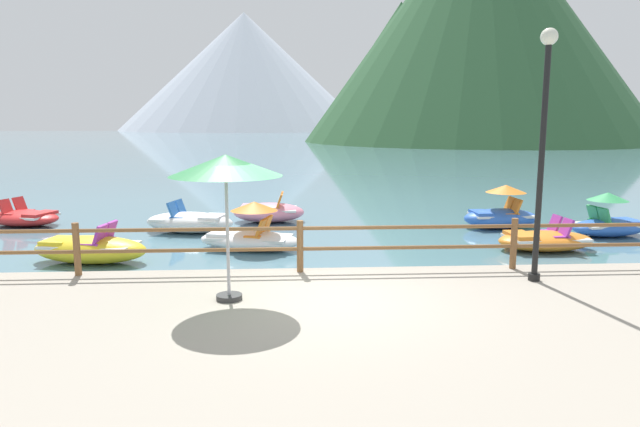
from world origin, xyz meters
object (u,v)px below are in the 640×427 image
object	(u,v)px
pedal_boat_6	(501,214)
pedal_boat_7	(268,212)
beach_umbrella	(226,167)
pedal_boat_5	(609,222)
lamp_post	(543,133)
pedal_boat_0	(545,240)
pedal_boat_1	(24,217)
pedal_boat_2	(190,222)
pedal_boat_3	(250,234)
pedal_boat_4	(90,249)

from	to	relation	value
pedal_boat_6	pedal_boat_7	size ratio (longest dim) A/B	1.00
beach_umbrella	pedal_boat_5	distance (m)	11.68
lamp_post	pedal_boat_0	world-z (taller)	lamp_post
pedal_boat_1	pedal_boat_2	size ratio (longest dim) A/B	0.95
beach_umbrella	pedal_boat_6	distance (m)	10.58
lamp_post	pedal_boat_1	xyz separation A→B (m)	(-12.13, 8.01, -2.69)
pedal_boat_6	pedal_boat_7	xyz separation A→B (m)	(-6.82, 1.42, -0.12)
pedal_boat_7	pedal_boat_6	bearing A→B (deg)	-11.81
pedal_boat_1	pedal_boat_3	distance (m)	7.84
lamp_post	pedal_boat_7	distance (m)	9.87
pedal_boat_2	pedal_boat_4	size ratio (longest dim) A/B	1.00
pedal_boat_6	pedal_boat_4	bearing A→B (deg)	-161.90
pedal_boat_1	pedal_boat_4	world-z (taller)	pedal_boat_4
lamp_post	pedal_boat_6	xyz separation A→B (m)	(1.98, 6.78, -2.51)
pedal_boat_2	pedal_boat_4	distance (m)	3.72
pedal_boat_2	pedal_boat_5	bearing A→B (deg)	-5.80
beach_umbrella	pedal_boat_1	xyz separation A→B (m)	(-6.97, 8.77, -2.20)
lamp_post	pedal_boat_4	size ratio (longest dim) A/B	1.54
pedal_boat_4	pedal_boat_7	world-z (taller)	pedal_boat_4
beach_umbrella	pedal_boat_5	size ratio (longest dim) A/B	0.98
pedal_boat_5	pedal_boat_1	bearing A→B (deg)	171.35
lamp_post	pedal_boat_1	bearing A→B (deg)	146.56
lamp_post	pedal_boat_6	bearing A→B (deg)	73.68
pedal_boat_4	pedal_boat_5	bearing A→B (deg)	9.41
pedal_boat_7	pedal_boat_2	bearing A→B (deg)	-144.11
beach_umbrella	pedal_boat_4	xyz separation A→B (m)	(-3.47, 4.07, -2.13)
pedal_boat_5	lamp_post	bearing A→B (deg)	-129.32
lamp_post	pedal_boat_7	bearing A→B (deg)	120.51
beach_umbrella	pedal_boat_1	distance (m)	11.42
pedal_boat_2	pedal_boat_7	xyz separation A→B (m)	(2.15, 1.56, 0.01)
pedal_boat_2	pedal_boat_5	world-z (taller)	pedal_boat_5
pedal_boat_3	pedal_boat_0	bearing A→B (deg)	-3.94
lamp_post	pedal_boat_6	world-z (taller)	lamp_post
pedal_boat_2	pedal_boat_5	xyz separation A→B (m)	(11.47, -1.16, 0.08)
pedal_boat_6	pedal_boat_7	bearing A→B (deg)	168.19
pedal_boat_1	beach_umbrella	bearing A→B (deg)	-51.55
pedal_boat_3	pedal_boat_5	size ratio (longest dim) A/B	1.20
pedal_boat_0	pedal_boat_6	distance (m)	2.86
beach_umbrella	pedal_boat_0	xyz separation A→B (m)	(7.16, 4.68, -2.20)
lamp_post	pedal_boat_5	world-z (taller)	lamp_post
lamp_post	pedal_boat_0	bearing A→B (deg)	63.01
pedal_boat_0	pedal_boat_1	size ratio (longest dim) A/B	0.93
pedal_boat_3	pedal_boat_7	world-z (taller)	pedal_boat_3
pedal_boat_7	lamp_post	bearing A→B (deg)	-59.49
lamp_post	pedal_boat_2	bearing A→B (deg)	136.41
pedal_boat_1	pedal_boat_2	distance (m)	5.33
pedal_boat_0	pedal_boat_7	distance (m)	8.06
pedal_boat_4	pedal_boat_6	world-z (taller)	pedal_boat_6
pedal_boat_0	pedal_boat_3	world-z (taller)	pedal_boat_3
pedal_boat_1	pedal_boat_6	world-z (taller)	pedal_boat_6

